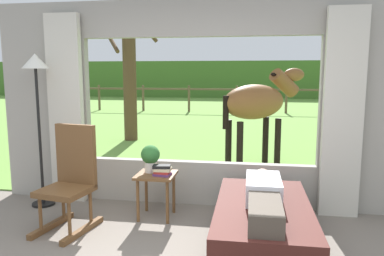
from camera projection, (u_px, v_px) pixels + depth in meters
The scene contains 15 objects.
back_wall_with_window at pixel (198, 107), 4.68m from camera, with size 5.20×0.12×2.55m.
curtain_panel_left at pixel (66, 110), 4.82m from camera, with size 0.44×0.10×2.40m, color beige.
curtain_panel_right at pixel (343, 114), 4.28m from camera, with size 0.44×0.10×2.40m, color beige.
outdoor_pasture_lawn at pixel (236, 113), 15.50m from camera, with size 36.00×21.68×0.02m, color olive.
distant_hill_ridge at pixel (243, 79), 24.93m from camera, with size 36.00×2.00×2.40m, color #446F2B.
recliner_sofa at pixel (263, 224), 3.64m from camera, with size 0.91×1.71×0.42m.
reclining_person at pixel (264, 196), 3.55m from camera, with size 0.34×1.43×0.22m.
rocking_chair at pixel (71, 179), 4.03m from camera, with size 0.58×0.75×1.12m.
side_table at pixel (156, 182), 4.34m from camera, with size 0.44×0.44×0.52m.
potted_plant at pixel (150, 157), 4.37m from camera, with size 0.22×0.22×0.32m.
book_stack at pixel (162, 170), 4.24m from camera, with size 0.21×0.16×0.12m.
floor_lamp_left at pixel (36, 84), 4.58m from camera, with size 0.32×0.32×1.90m.
horse at pixel (258, 103), 6.51m from camera, with size 1.61×1.43×1.73m.
pasture_tree at pixel (130, 73), 9.06m from camera, with size 1.42×1.49×3.52m.
pasture_fence_line at pixel (237, 95), 15.50m from camera, with size 16.10×0.10×1.10m.
Camera 1 is at (0.68, -2.36, 1.68)m, focal length 35.18 mm.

